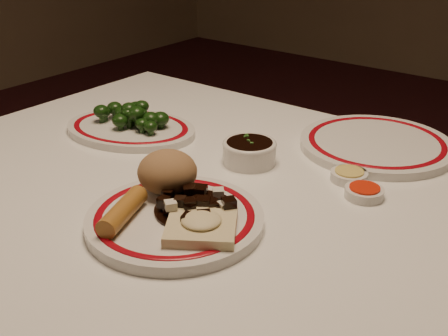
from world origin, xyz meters
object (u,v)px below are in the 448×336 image
main_plate (175,219)px  spring_roll (123,211)px  fried_wonton (201,225)px  broccoli_plate (131,129)px  dining_table (214,235)px  soy_bowl (249,153)px  broccoli_pile (133,114)px  rice_mound (167,172)px  stirfry_heap (197,206)px

main_plate → spring_roll: size_ratio=3.17×
fried_wonton → broccoli_plate: fried_wonton is taller
broccoli_plate → spring_roll: bearing=-45.2°
dining_table → soy_bowl: bearing=95.7°
dining_table → spring_roll: spring_roll is taller
broccoli_pile → main_plate: bearing=-35.2°
rice_mound → stirfry_heap: size_ratio=0.76×
dining_table → main_plate: main_plate is taller
fried_wonton → dining_table: bearing=122.9°
spring_roll → broccoli_pile: 0.39m
broccoli_plate → soy_bowl: (0.28, 0.03, 0.01)m
broccoli_plate → soy_bowl: 0.28m
dining_table → main_plate: bearing=-77.4°
stirfry_heap → fried_wonton: bearing=-43.3°
dining_table → rice_mound: (-0.03, -0.08, 0.14)m
stirfry_heap → broccoli_plate: 0.40m
rice_mound → spring_roll: size_ratio=0.86×
fried_wonton → broccoli_plate: (-0.38, 0.23, -0.02)m
spring_roll → broccoli_plate: 0.39m
rice_mound → broccoli_plate: size_ratio=0.29×
stirfry_heap → broccoli_pile: (-0.34, 0.20, 0.01)m
main_plate → stirfry_heap: 0.04m
spring_roll → stirfry_heap: 0.11m
dining_table → stirfry_heap: stirfry_heap is taller
spring_roll → soy_bowl: 0.31m
fried_wonton → broccoli_pile: broccoli_pile is taller
stirfry_heap → broccoli_pile: size_ratio=0.77×
main_plate → broccoli_pile: size_ratio=2.14×
dining_table → main_plate: 0.17m
main_plate → fried_wonton: (0.06, -0.01, 0.02)m
dining_table → spring_roll: size_ratio=10.86×
fried_wonton → main_plate: bearing=169.8°
broccoli_pile → soy_bowl: (0.28, 0.02, -0.02)m
main_plate → broccoli_plate: 0.39m
stirfry_heap → soy_bowl: bearing=105.6°
stirfry_heap → rice_mound: bearing=163.3°
rice_mound → fried_wonton: (0.12, -0.06, -0.02)m
stirfry_heap → broccoli_pile: bearing=149.7°
main_plate → fried_wonton: bearing=-10.2°
stirfry_heap → broccoli_pile: broccoli_pile is taller
rice_mound → stirfry_heap: (0.08, -0.02, -0.02)m
main_plate → fried_wonton: size_ratio=2.59×
main_plate → fried_wonton: 0.06m
stirfry_heap → broccoli_pile: 0.40m
rice_mound → broccoli_pile: rice_mound is taller
rice_mound → soy_bowl: bearing=84.6°
dining_table → broccoli_plate: (-0.30, 0.09, 0.10)m
fried_wonton → soy_bowl: (-0.10, 0.26, -0.01)m
spring_roll → broccoli_plate: size_ratio=0.34×
rice_mound → spring_roll: (0.01, -0.11, -0.02)m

